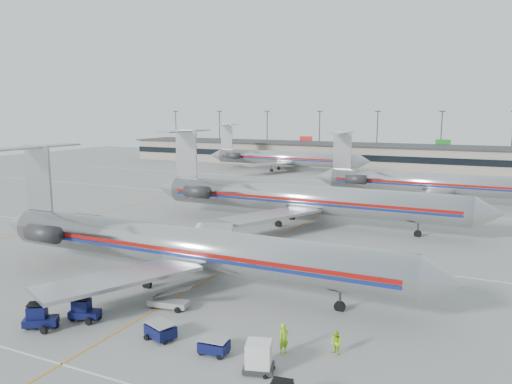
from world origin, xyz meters
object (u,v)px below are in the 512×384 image
Objects in this scene: jet_second_row at (300,198)px; jet_foreground at (180,246)px; belt_loader at (169,302)px; tug_center at (83,310)px; uld_container at (259,357)px.

jet_foreground is at bearing -92.89° from jet_second_row.
jet_second_row is 31.94m from belt_loader.
tug_center is 0.62× the size of belt_loader.
jet_foreground is 10.39m from tug_center.
uld_container is 11.85m from belt_loader.
jet_second_row reaches higher than tug_center.
jet_second_row is 39.23m from uld_container.
jet_second_row reaches higher than uld_container.
uld_container is at bearing -40.32° from jet_foreground.
tug_center is at bearing -100.89° from jet_foreground.
jet_second_row is 22.92× the size of uld_container.
uld_container is (11.52, -37.41, -2.73)m from jet_second_row.
belt_loader is (4.34, 4.59, -0.27)m from tug_center.
jet_second_row is 36.61m from tug_center.
jet_foreground is 6.51m from belt_loader.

